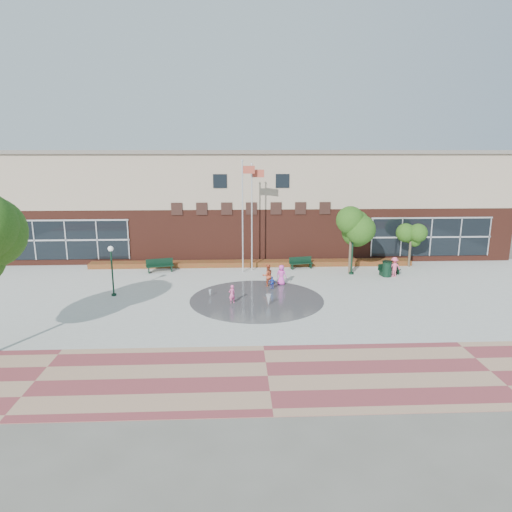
{
  "coord_description": "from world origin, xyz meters",
  "views": [
    {
      "loc": [
        -1.26,
        -24.31,
        9.17
      ],
      "look_at": [
        0.0,
        4.0,
        2.6
      ],
      "focal_mm": 32.0,
      "sensor_mm": 36.0,
      "label": 1
    }
  ],
  "objects_px": {
    "flagpole_left": "(243,211)",
    "trash_can": "(387,269)",
    "bench_left": "(160,268)",
    "flagpole_right": "(252,212)",
    "child_splash": "(232,294)"
  },
  "relations": [
    {
      "from": "flagpole_left",
      "to": "bench_left",
      "type": "height_order",
      "value": "flagpole_left"
    },
    {
      "from": "flagpole_left",
      "to": "trash_can",
      "type": "distance_m",
      "value": 11.54
    },
    {
      "from": "flagpole_left",
      "to": "trash_can",
      "type": "height_order",
      "value": "flagpole_left"
    },
    {
      "from": "flagpole_right",
      "to": "child_splash",
      "type": "distance_m",
      "value": 8.95
    },
    {
      "from": "flagpole_left",
      "to": "child_splash",
      "type": "relative_size",
      "value": 7.14
    },
    {
      "from": "flagpole_right",
      "to": "trash_can",
      "type": "height_order",
      "value": "flagpole_right"
    },
    {
      "from": "flagpole_right",
      "to": "child_splash",
      "type": "bearing_deg",
      "value": -89.08
    },
    {
      "from": "flagpole_left",
      "to": "flagpole_right",
      "type": "bearing_deg",
      "value": 35.13
    },
    {
      "from": "flagpole_right",
      "to": "bench_left",
      "type": "height_order",
      "value": "flagpole_right"
    },
    {
      "from": "flagpole_right",
      "to": "bench_left",
      "type": "relative_size",
      "value": 3.86
    },
    {
      "from": "trash_can",
      "to": "bench_left",
      "type": "bearing_deg",
      "value": 173.24
    },
    {
      "from": "bench_left",
      "to": "trash_can",
      "type": "relative_size",
      "value": 1.8
    },
    {
      "from": "flagpole_right",
      "to": "child_splash",
      "type": "relative_size",
      "value": 6.9
    },
    {
      "from": "flagpole_left",
      "to": "bench_left",
      "type": "bearing_deg",
      "value": -179.78
    },
    {
      "from": "bench_left",
      "to": "trash_can",
      "type": "distance_m",
      "value": 17.18
    }
  ]
}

